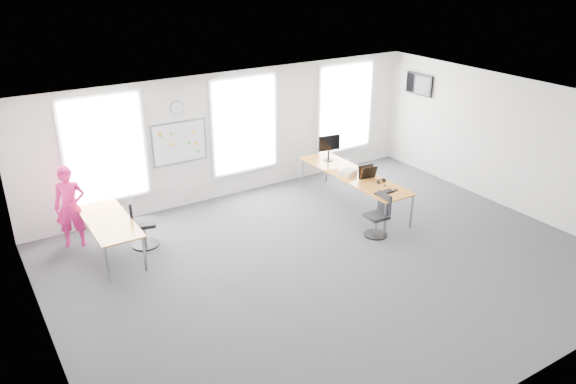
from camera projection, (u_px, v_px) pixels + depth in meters
floor at (331, 263)px, 10.75m from camera, size 10.00×10.00×0.00m
ceiling at (336, 111)px, 9.55m from camera, size 10.00×10.00×0.00m
wall_back at (233, 135)px, 13.25m from camera, size 10.00×0.00×10.00m
wall_front at (523, 298)px, 7.04m from camera, size 10.00×0.00×10.00m
wall_left at (41, 268)px, 7.70m from camera, size 0.00×10.00×10.00m
wall_right at (513, 144)px, 12.59m from camera, size 0.00×10.00×10.00m
window_left at (105, 149)px, 11.68m from camera, size 1.60×0.06×2.20m
window_mid at (244, 125)px, 13.30m from camera, size 1.60×0.06×2.20m
window_right at (345, 107)px, 14.76m from camera, size 1.60×0.06×2.20m
desk_right at (353, 176)px, 12.89m from camera, size 0.86×3.23×0.79m
desk_left at (109, 223)px, 10.81m from camera, size 0.81×2.03×0.74m
chair_right at (379, 217)px, 11.66m from camera, size 0.49×0.49×0.92m
chair_left at (140, 225)px, 11.21m from camera, size 0.58×0.58×1.03m
person at (70, 207)px, 11.10m from camera, size 0.71×0.58×1.68m
whiteboard at (179, 143)px, 12.55m from camera, size 1.20×0.03×0.90m
wall_clock at (177, 108)px, 12.23m from camera, size 0.30×0.04×0.30m
tv at (419, 84)px, 14.58m from camera, size 0.06×0.90×0.55m
keyboard at (384, 192)px, 11.87m from camera, size 0.46×0.16×0.02m
mouse at (396, 190)px, 11.98m from camera, size 0.08×0.12×0.04m
lens_cap at (385, 186)px, 12.23m from camera, size 0.08×0.08×0.01m
headphones at (381, 181)px, 12.34m from camera, size 0.19×0.10×0.11m
laptop_sleeve at (367, 172)px, 12.56m from camera, size 0.39×0.27×0.31m
paper_stack at (348, 173)px, 12.78m from camera, size 0.41×0.36×0.12m
monitor at (329, 145)px, 13.56m from camera, size 0.57×0.23×0.64m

